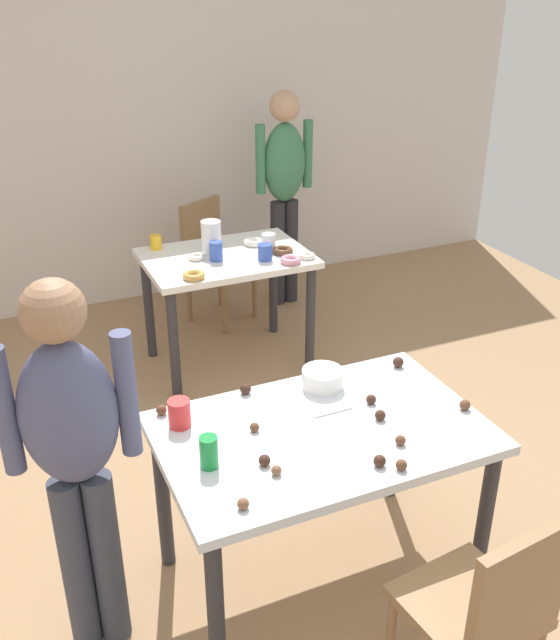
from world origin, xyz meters
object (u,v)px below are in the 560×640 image
dining_table_far (227,273)px  pitcher_far (211,237)px  soda_can (209,452)px  dining_table_near (321,450)px  chair_far_table (212,254)px  mixing_bowl (322,378)px  person_girl_near (74,446)px  chair_near_table (487,608)px  person_adult_far (284,180)px

dining_table_far → pitcher_far: 0.24m
soda_can → dining_table_near: bearing=5.4°
dining_table_near → chair_far_table: chair_far_table is taller
mixing_bowl → pitcher_far: 1.70m
dining_table_near → person_girl_near: bearing=176.1°
chair_far_table → mixing_bowl: chair_far_table is taller
chair_near_table → person_girl_near: 1.44m
person_girl_near → pitcher_far: bearing=59.3°
chair_far_table → person_adult_far: person_adult_far is taller
dining_table_near → chair_near_table: 0.81m
dining_table_near → pitcher_far: 2.00m
dining_table_far → chair_far_table: bearing=78.6°
mixing_bowl → dining_table_far: bearing=84.4°
soda_can → mixing_bowl: bearing=27.8°
soda_can → dining_table_far: bearing=68.5°
chair_near_table → soda_can: (-0.67, 0.73, 0.31)m
pitcher_far → soda_can: bearing=-109.2°
soda_can → pitcher_far: size_ratio=0.60×
dining_table_near → soda_can: (-0.47, -0.04, 0.16)m
person_girl_near → person_adult_far: person_adult_far is taller
dining_table_near → pitcher_far: (0.24, 1.97, 0.20)m
dining_table_far → soda_can: size_ratio=8.23×
chair_near_table → person_girl_near: (-1.10, 0.83, 0.40)m
dining_table_far → mixing_bowl: 1.63m
mixing_bowl → soda_can: size_ratio=1.42×
person_girl_near → soda_can: (0.43, -0.10, -0.08)m
person_adult_far → pitcher_far: bearing=-140.1°
dining_table_far → mixing_bowl: (-0.16, -1.62, 0.16)m
soda_can → pitcher_far: (0.70, 2.02, 0.04)m
chair_far_table → soda_can: bearing=-109.0°
chair_far_table → mixing_bowl: bearing=-97.4°
person_girl_near → chair_near_table: bearing=-37.0°
dining_table_far → person_girl_near: (-1.20, -1.83, 0.26)m
chair_far_table → dining_table_near: bearing=-99.6°
person_adult_far → pitcher_far: person_adult_far is taller
chair_near_table → mixing_bowl: 1.09m
dining_table_near → chair_far_table: 2.64m
mixing_bowl → chair_far_table: bearing=82.6°
person_girl_near → mixing_bowl: size_ratio=8.64×
person_girl_near → mixing_bowl: bearing=11.7°
mixing_bowl → pitcher_far: (0.10, 1.70, 0.06)m
person_girl_near → pitcher_far: (1.13, 1.91, -0.04)m
chair_near_table → person_adult_far: size_ratio=0.55×
person_adult_far → soda_can: person_adult_far is taller
dining_table_near → dining_table_far: size_ratio=1.23×
dining_table_far → person_girl_near: 2.21m
chair_far_table → soda_can: (-0.91, -2.64, 0.31)m
dining_table_far → person_adult_far: (0.72, 0.74, 0.33)m
chair_far_table → person_girl_near: person_girl_near is taller
chair_near_table → dining_table_near: bearing=104.9°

